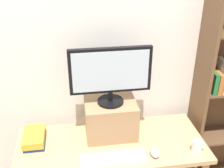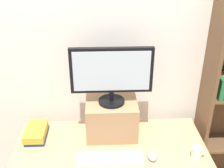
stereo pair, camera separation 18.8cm
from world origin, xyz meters
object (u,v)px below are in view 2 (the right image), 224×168
Objects in this scene: riser_box at (112,118)px; book_stack at (36,133)px; computer_monitor at (112,74)px; desk at (110,151)px; coffee_mug at (197,153)px; keyboard at (110,159)px; computer_mouse at (152,156)px.

riser_box reaches higher than book_stack.
desk is at bearing -96.64° from computer_monitor.
riser_box is 0.66× the size of computer_monitor.
book_stack is 1.20m from coffee_mug.
computer_monitor is (0.01, 0.12, 0.61)m from desk.
keyboard is 4.54× the size of coffee_mug.
computer_monitor reaches higher than computer_mouse.
riser_box is (0.01, 0.12, 0.23)m from desk.
desk is 13.60× the size of computer_mouse.
computer_monitor is 0.81m from coffee_mug.
computer_monitor is at bearing -90.00° from riser_box.
riser_box is 0.67m from coffee_mug.
riser_box is 0.59m from book_stack.
riser_box reaches higher than coffee_mug.
book_stack is at bearing -177.09° from computer_monitor.
riser_box is 0.33m from keyboard.
computer_monitor is 1.28× the size of keyboard.
keyboard is 4.41× the size of computer_mouse.
desk is 3.66× the size of riser_box.
computer_monitor is 0.65m from computer_mouse.
computer_monitor is 5.67× the size of computer_mouse.
computer_mouse is 0.90m from book_stack.
desk is at bearing -9.13° from book_stack.
computer_mouse reaches higher than desk.
coffee_mug is (0.61, -0.00, 0.03)m from keyboard.
book_stack is at bearing 170.87° from desk.
coffee_mug reaches higher than keyboard.
computer_mouse is 1.03× the size of coffee_mug.
desk is at bearing 86.73° from keyboard.
riser_box reaches higher than desk.
keyboard is 0.30m from computer_mouse.
keyboard is 1.84× the size of book_stack.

